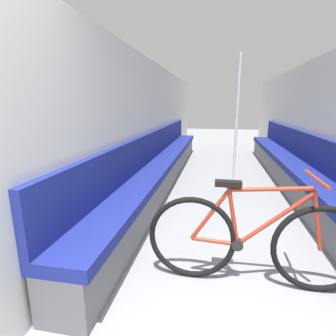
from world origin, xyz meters
name	(u,v)px	position (x,y,z in m)	size (l,w,h in m)	color
wall_left	(150,124)	(-1.38, 3.96, 1.08)	(0.10, 11.11, 2.15)	silver
wall_right	(316,126)	(1.38, 3.96, 1.08)	(0.10, 11.11, 2.15)	silver
bench_seat_row_left	(163,165)	(-1.14, 3.95, 0.32)	(0.44, 6.80, 0.95)	#5B5B60
bench_seat_row_right	(295,171)	(1.14, 3.95, 0.32)	(0.44, 6.80, 0.95)	#5B5B60
bicycle	(253,241)	(0.13, 1.28, 0.38)	(1.68, 0.46, 0.92)	black
grab_pole_near	(236,130)	(0.10, 3.40, 1.04)	(0.08, 0.08, 2.13)	gray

